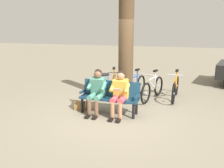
{
  "coord_description": "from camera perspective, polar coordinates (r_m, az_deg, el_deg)",
  "views": [
    {
      "loc": [
        -1.54,
        5.79,
        2.38
      ],
      "look_at": [
        0.14,
        -0.41,
        0.75
      ],
      "focal_mm": 38.29,
      "sensor_mm": 36.0,
      "label": 1
    }
  ],
  "objects": [
    {
      "name": "bench",
      "position": [
        6.48,
        -0.47,
        -2.55
      ],
      "size": [
        1.63,
        0.58,
        0.87
      ],
      "rotation": [
        0.0,
        0.0,
        -0.06
      ],
      "color": "navy",
      "rests_on": "ground"
    },
    {
      "name": "tree_trunk",
      "position": [
        7.13,
        3.35,
        8.56
      ],
      "size": [
        0.44,
        0.44,
        3.35
      ],
      "primitive_type": "cylinder",
      "color": "#4C3823",
      "rests_on": "ground"
    },
    {
      "name": "bicycle_purple",
      "position": [
        8.06,
        0.42,
        -0.26
      ],
      "size": [
        0.54,
        1.65,
        0.94
      ],
      "rotation": [
        0.0,
        0.0,
        1.79
      ],
      "color": "black",
      "rests_on": "ground"
    },
    {
      "name": "litter_bin",
      "position": [
        7.58,
        -1.88,
        -0.7
      ],
      "size": [
        0.34,
        0.34,
        0.85
      ],
      "color": "slate",
      "rests_on": "ground"
    },
    {
      "name": "person_companion",
      "position": [
        6.4,
        -3.65,
        -1.33
      ],
      "size": [
        0.51,
        0.78,
        1.2
      ],
      "rotation": [
        0.0,
        0.0,
        -0.06
      ],
      "color": "#4C8C7A",
      "rests_on": "ground"
    },
    {
      "name": "handbag",
      "position": [
        6.86,
        -7.72,
        -5.11
      ],
      "size": [
        0.32,
        0.2,
        0.24
      ],
      "primitive_type": "cube",
      "rotation": [
        0.0,
        0.0,
        0.2
      ],
      "color": "olive",
      "rests_on": "ground"
    },
    {
      "name": "bicycle_orange",
      "position": [
        7.74,
        9.65,
        -1.09
      ],
      "size": [
        0.64,
        1.62,
        0.94
      ],
      "rotation": [
        0.0,
        0.0,
        1.27
      ],
      "color": "black",
      "rests_on": "ground"
    },
    {
      "name": "ground_plane",
      "position": [
        6.44,
        0.27,
        -7.42
      ],
      "size": [
        40.0,
        40.0,
        0.0
      ],
      "primitive_type": "plane",
      "color": "gray"
    },
    {
      "name": "bicycle_red",
      "position": [
        7.84,
        5.45,
        -0.74
      ],
      "size": [
        0.58,
        1.64,
        0.94
      ],
      "rotation": [
        0.0,
        0.0,
        1.31
      ],
      "color": "black",
      "rests_on": "ground"
    },
    {
      "name": "person_reading",
      "position": [
        6.19,
        1.84,
        -1.84
      ],
      "size": [
        0.51,
        0.78,
        1.2
      ],
      "rotation": [
        0.0,
        0.0,
        -0.06
      ],
      "color": "gold",
      "rests_on": "ground"
    },
    {
      "name": "bicycle_green",
      "position": [
        7.92,
        14.89,
        -1.02
      ],
      "size": [
        0.48,
        1.68,
        0.94
      ],
      "rotation": [
        0.0,
        0.0,
        1.49
      ],
      "color": "black",
      "rests_on": "ground"
    }
  ]
}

